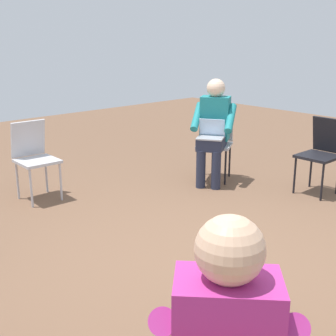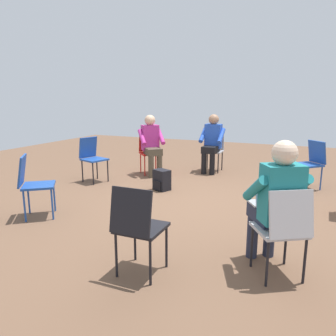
{
  "view_description": "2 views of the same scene",
  "coord_description": "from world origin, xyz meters",
  "px_view_note": "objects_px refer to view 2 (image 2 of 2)",
  "views": [
    {
      "loc": [
        2.26,
        -2.38,
        1.76
      ],
      "look_at": [
        -0.31,
        -0.04,
        0.75
      ],
      "focal_mm": 50.0,
      "sensor_mm": 36.0,
      "label": 1
    },
    {
      "loc": [
        -1.68,
        4.68,
        1.59
      ],
      "look_at": [
        0.37,
        0.09,
        0.5
      ],
      "focal_mm": 35.0,
      "sensor_mm": 36.0,
      "label": 2
    }
  ],
  "objects_px": {
    "chair_northwest": "(283,227)",
    "chair_northeast": "(32,181)",
    "chair_southwest": "(311,161)",
    "person_in_magenta": "(151,142)",
    "person_with_laptop": "(276,199)",
    "chair_southeast": "(149,150)",
    "person_in_blue": "(212,140)",
    "backpack_near_laptop_user": "(162,181)",
    "chair_north": "(138,224)",
    "chair_east": "(92,156)",
    "chair_south": "(214,148)"
  },
  "relations": [
    {
      "from": "chair_east",
      "to": "person_with_laptop",
      "type": "bearing_deg",
      "value": 77.59
    },
    {
      "from": "chair_southwest",
      "to": "person_with_laptop",
      "type": "distance_m",
      "value": 3.22
    },
    {
      "from": "chair_east",
      "to": "chair_southwest",
      "type": "bearing_deg",
      "value": 124.16
    },
    {
      "from": "chair_southwest",
      "to": "chair_south",
      "type": "relative_size",
      "value": 1.0
    },
    {
      "from": "chair_northeast",
      "to": "person_in_magenta",
      "type": "xyz_separation_m",
      "value": [
        -0.32,
        -2.87,
        0.2
      ]
    },
    {
      "from": "chair_northeast",
      "to": "person_in_blue",
      "type": "relative_size",
      "value": 0.69
    },
    {
      "from": "chair_south",
      "to": "person_in_blue",
      "type": "relative_size",
      "value": 0.69
    },
    {
      "from": "chair_north",
      "to": "person_with_laptop",
      "type": "relative_size",
      "value": 0.69
    },
    {
      "from": "chair_south",
      "to": "backpack_near_laptop_user",
      "type": "xyz_separation_m",
      "value": [
        0.37,
        1.9,
        -0.34
      ]
    },
    {
      "from": "chair_south",
      "to": "chair_northwest",
      "type": "height_order",
      "value": "same"
    },
    {
      "from": "chair_southeast",
      "to": "chair_northwest",
      "type": "relative_size",
      "value": 1.0
    },
    {
      "from": "chair_south",
      "to": "person_in_magenta",
      "type": "distance_m",
      "value": 1.43
    },
    {
      "from": "chair_northwest",
      "to": "person_in_magenta",
      "type": "distance_m",
      "value": 4.27
    },
    {
      "from": "backpack_near_laptop_user",
      "to": "chair_southwest",
      "type": "bearing_deg",
      "value": -153.73
    },
    {
      "from": "chair_northwest",
      "to": "chair_northeast",
      "type": "bearing_deg",
      "value": 143.08
    },
    {
      "from": "chair_northeast",
      "to": "chair_north",
      "type": "xyz_separation_m",
      "value": [
        -2.01,
        0.74,
        0.0
      ]
    },
    {
      "from": "chair_southwest",
      "to": "person_in_blue",
      "type": "bearing_deg",
      "value": 30.24
    },
    {
      "from": "chair_southwest",
      "to": "backpack_near_laptop_user",
      "type": "bearing_deg",
      "value": 72.55
    },
    {
      "from": "chair_northeast",
      "to": "chair_south",
      "type": "relative_size",
      "value": 1.0
    },
    {
      "from": "chair_east",
      "to": "chair_northwest",
      "type": "distance_m",
      "value": 4.27
    },
    {
      "from": "person_with_laptop",
      "to": "person_in_blue",
      "type": "bearing_deg",
      "value": 82.57
    },
    {
      "from": "person_in_blue",
      "to": "chair_south",
      "type": "bearing_deg",
      "value": -90.0
    },
    {
      "from": "chair_southwest",
      "to": "backpack_near_laptop_user",
      "type": "relative_size",
      "value": 2.36
    },
    {
      "from": "chair_north",
      "to": "chair_northwest",
      "type": "xyz_separation_m",
      "value": [
        -1.18,
        -0.47,
        0.0
      ]
    },
    {
      "from": "chair_southwest",
      "to": "person_in_magenta",
      "type": "xyz_separation_m",
      "value": [
        3.04,
        0.19,
        0.2
      ]
    },
    {
      "from": "chair_southwest",
      "to": "person_with_laptop",
      "type": "bearing_deg",
      "value": 131.71
    },
    {
      "from": "person_with_laptop",
      "to": "person_in_magenta",
      "type": "bearing_deg",
      "value": 100.87
    },
    {
      "from": "chair_northwest",
      "to": "backpack_near_laptop_user",
      "type": "height_order",
      "value": "chair_northwest"
    },
    {
      "from": "chair_north",
      "to": "backpack_near_laptop_user",
      "type": "height_order",
      "value": "chair_north"
    },
    {
      "from": "chair_southwest",
      "to": "person_in_magenta",
      "type": "bearing_deg",
      "value": 49.91
    },
    {
      "from": "chair_northeast",
      "to": "chair_southwest",
      "type": "distance_m",
      "value": 4.55
    },
    {
      "from": "chair_north",
      "to": "chair_northwest",
      "type": "height_order",
      "value": "same"
    },
    {
      "from": "backpack_near_laptop_user",
      "to": "person_with_laptop",
      "type": "bearing_deg",
      "value": 135.8
    },
    {
      "from": "chair_southwest",
      "to": "chair_northwest",
      "type": "relative_size",
      "value": 1.0
    },
    {
      "from": "chair_east",
      "to": "person_with_laptop",
      "type": "distance_m",
      "value": 4.12
    },
    {
      "from": "chair_southeast",
      "to": "chair_northeast",
      "type": "bearing_deg",
      "value": 43.0
    },
    {
      "from": "person_in_blue",
      "to": "chair_northwest",
      "type": "bearing_deg",
      "value": 113.88
    },
    {
      "from": "chair_southeast",
      "to": "chair_north",
      "type": "bearing_deg",
      "value": 72.73
    },
    {
      "from": "backpack_near_laptop_user",
      "to": "chair_northeast",
      "type": "bearing_deg",
      "value": 62.17
    },
    {
      "from": "chair_northeast",
      "to": "chair_southeast",
      "type": "height_order",
      "value": "same"
    },
    {
      "from": "chair_south",
      "to": "chair_northwest",
      "type": "relative_size",
      "value": 1.0
    },
    {
      "from": "chair_northeast",
      "to": "person_with_laptop",
      "type": "relative_size",
      "value": 0.69
    },
    {
      "from": "person_in_blue",
      "to": "backpack_near_laptop_user",
      "type": "relative_size",
      "value": 3.44
    },
    {
      "from": "chair_southeast",
      "to": "chair_south",
      "type": "bearing_deg",
      "value": 171.22
    },
    {
      "from": "chair_northwest",
      "to": "person_with_laptop",
      "type": "bearing_deg",
      "value": 90.0
    },
    {
      "from": "chair_northeast",
      "to": "backpack_near_laptop_user",
      "type": "distance_m",
      "value": 2.18
    },
    {
      "from": "chair_east",
      "to": "chair_southwest",
      "type": "xyz_separation_m",
      "value": [
        -3.83,
        -1.15,
        0.0
      ]
    },
    {
      "from": "chair_southeast",
      "to": "person_in_blue",
      "type": "xyz_separation_m",
      "value": [
        -1.18,
        -0.64,
        0.2
      ]
    },
    {
      "from": "chair_southeast",
      "to": "backpack_near_laptop_user",
      "type": "distance_m",
      "value": 1.4
    },
    {
      "from": "person_in_magenta",
      "to": "chair_northeast",
      "type": "bearing_deg",
      "value": 40.59
    }
  ]
}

